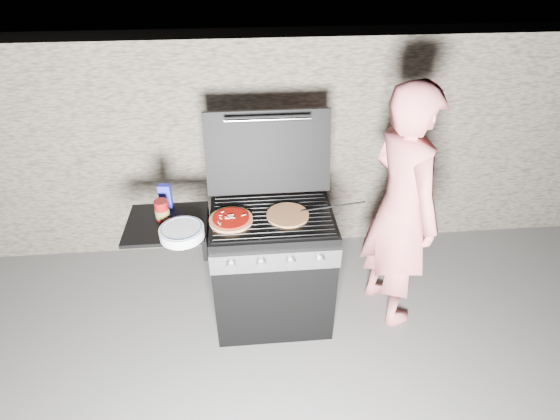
{
  "coord_description": "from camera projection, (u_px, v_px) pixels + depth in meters",
  "views": [
    {
      "loc": [
        -0.15,
        -2.29,
        2.51
      ],
      "look_at": [
        0.05,
        0.0,
        0.95
      ],
      "focal_mm": 28.0,
      "sensor_mm": 36.0,
      "label": 1
    }
  ],
  "objects": [
    {
      "name": "ground",
      "position": [
        273.0,
        314.0,
        3.31
      ],
      "size": [
        50.0,
        50.0,
        0.0
      ],
      "primitive_type": "plane",
      "color": "#5A5857"
    },
    {
      "name": "stone_wall",
      "position": [
        263.0,
        145.0,
        3.66
      ],
      "size": [
        8.0,
        0.35,
        1.8
      ],
      "primitive_type": "cube",
      "color": "slate",
      "rests_on": "ground"
    },
    {
      "name": "gas_grill",
      "position": [
        237.0,
        271.0,
        3.03
      ],
      "size": [
        1.34,
        0.79,
        0.91
      ],
      "primitive_type": null,
      "color": "black",
      "rests_on": "ground"
    },
    {
      "name": "pizza_topped",
      "position": [
        231.0,
        219.0,
        2.73
      ],
      "size": [
        0.31,
        0.31,
        0.03
      ],
      "primitive_type": null,
      "rotation": [
        0.0,
        0.0,
        0.17
      ],
      "color": "#B46F43",
      "rests_on": "gas_grill"
    },
    {
      "name": "pizza_plain",
      "position": [
        288.0,
        215.0,
        2.79
      ],
      "size": [
        0.27,
        0.27,
        0.01
      ],
      "primitive_type": "cylinder",
      "rotation": [
        0.0,
        0.0,
        -0.0
      ],
      "color": "tan",
      "rests_on": "gas_grill"
    },
    {
      "name": "sauce_jar",
      "position": [
        162.0,
        210.0,
        2.74
      ],
      "size": [
        0.1,
        0.1,
        0.13
      ],
      "primitive_type": "cylinder",
      "rotation": [
        0.0,
        0.0,
        0.15
      ],
      "color": "maroon",
      "rests_on": "gas_grill"
    },
    {
      "name": "blue_carton",
      "position": [
        165.0,
        196.0,
        2.85
      ],
      "size": [
        0.08,
        0.05,
        0.17
      ],
      "primitive_type": "cube",
      "rotation": [
        0.0,
        0.0,
        -0.07
      ],
      "color": "#1F22AE",
      "rests_on": "gas_grill"
    },
    {
      "name": "plate_stack",
      "position": [
        182.0,
        232.0,
        2.61
      ],
      "size": [
        0.34,
        0.34,
        0.06
      ],
      "primitive_type": "cylinder",
      "rotation": [
        0.0,
        0.0,
        0.32
      ],
      "color": "white",
      "rests_on": "gas_grill"
    },
    {
      "name": "person",
      "position": [
        401.0,
        210.0,
        2.9
      ],
      "size": [
        0.59,
        0.74,
        1.76
      ],
      "primitive_type": "imported",
      "rotation": [
        0.0,
        0.0,
        1.86
      ],
      "color": "#E97274",
      "rests_on": "ground"
    },
    {
      "name": "tongs",
      "position": [
        332.0,
        207.0,
        2.8
      ],
      "size": [
        0.42,
        0.05,
        0.08
      ],
      "primitive_type": "cylinder",
      "rotation": [
        0.0,
        1.4,
        -0.09
      ],
      "color": "black",
      "rests_on": "gas_grill"
    }
  ]
}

